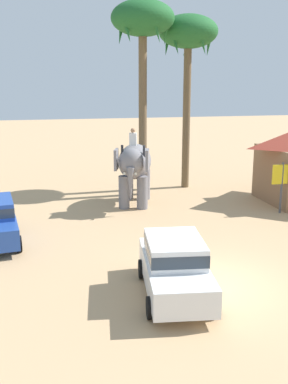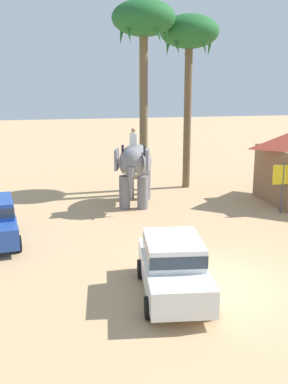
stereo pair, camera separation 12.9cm
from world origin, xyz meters
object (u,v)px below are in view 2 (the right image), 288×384
(palm_tree_near_hut, at_px, (144,26))
(palm_tree_left_of_road, at_px, (189,38))
(elephant_with_mahout, at_px, (135,165))
(car_sedan_foreground, at_px, (173,265))
(signboard_yellow, at_px, (283,178))

(palm_tree_near_hut, height_order, palm_tree_left_of_road, palm_tree_near_hut)
(elephant_with_mahout, distance_m, palm_tree_near_hut, 7.05)
(palm_tree_left_of_road, bearing_deg, car_sedan_foreground, -108.76)
(elephant_with_mahout, height_order, palm_tree_near_hut, palm_tree_near_hut)
(elephant_with_mahout, relative_size, signboard_yellow, 1.67)
(car_sedan_foreground, bearing_deg, elephant_with_mahout, 85.31)
(car_sedan_foreground, bearing_deg, palm_tree_near_hut, 81.99)
(palm_tree_left_of_road, xyz_separation_m, signboard_yellow, (2.72, -6.11, -6.56))
(palm_tree_near_hut, bearing_deg, car_sedan_foreground, -98.01)
(car_sedan_foreground, distance_m, palm_tree_near_hut, 14.33)
(car_sedan_foreground, height_order, palm_tree_near_hut, palm_tree_near_hut)
(car_sedan_foreground, distance_m, palm_tree_left_of_road, 15.65)
(car_sedan_foreground, xyz_separation_m, signboard_yellow, (7.17, 6.99, 0.76))
(car_sedan_foreground, height_order, palm_tree_left_of_road, palm_tree_left_of_road)
(car_sedan_foreground, relative_size, signboard_yellow, 1.78)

